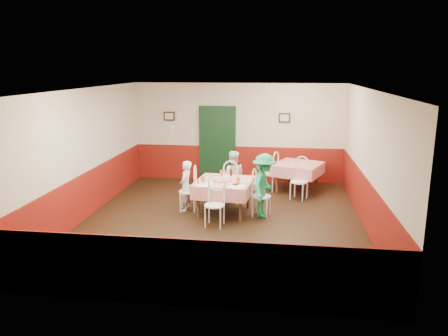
# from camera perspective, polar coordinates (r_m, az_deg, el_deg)

# --- Properties ---
(floor) EXTENTS (7.00, 7.00, 0.00)m
(floor) POSITION_cam_1_polar(r_m,az_deg,el_deg) (9.50, -0.26, -6.88)
(floor) COLOR black
(floor) RESTS_ON ground
(ceiling) EXTENTS (7.00, 7.00, 0.00)m
(ceiling) POSITION_cam_1_polar(r_m,az_deg,el_deg) (8.93, -0.28, 10.24)
(ceiling) COLOR white
(ceiling) RESTS_ON back_wall
(back_wall) EXTENTS (6.00, 0.10, 2.80)m
(back_wall) POSITION_cam_1_polar(r_m,az_deg,el_deg) (12.54, 1.87, 4.64)
(back_wall) COLOR beige
(back_wall) RESTS_ON ground
(front_wall) EXTENTS (6.00, 0.10, 2.80)m
(front_wall) POSITION_cam_1_polar(r_m,az_deg,el_deg) (5.78, -4.94, -5.60)
(front_wall) COLOR beige
(front_wall) RESTS_ON ground
(left_wall) EXTENTS (0.10, 7.00, 2.80)m
(left_wall) POSITION_cam_1_polar(r_m,az_deg,el_deg) (9.96, -17.65, 1.80)
(left_wall) COLOR beige
(left_wall) RESTS_ON ground
(right_wall) EXTENTS (0.10, 7.00, 2.80)m
(right_wall) POSITION_cam_1_polar(r_m,az_deg,el_deg) (9.21, 18.56, 0.85)
(right_wall) COLOR beige
(right_wall) RESTS_ON ground
(wainscot_back) EXTENTS (6.00, 0.03, 1.00)m
(wainscot_back) POSITION_cam_1_polar(r_m,az_deg,el_deg) (12.69, 1.84, 0.61)
(wainscot_back) COLOR maroon
(wainscot_back) RESTS_ON ground
(wainscot_front) EXTENTS (6.00, 0.03, 1.00)m
(wainscot_front) POSITION_cam_1_polar(r_m,az_deg,el_deg) (6.14, -4.74, -13.53)
(wainscot_front) COLOR maroon
(wainscot_front) RESTS_ON ground
(wainscot_left) EXTENTS (0.03, 7.00, 1.00)m
(wainscot_left) POSITION_cam_1_polar(r_m,az_deg,el_deg) (10.16, -17.22, -3.18)
(wainscot_left) COLOR maroon
(wainscot_left) RESTS_ON ground
(wainscot_right) EXTENTS (0.03, 7.00, 1.00)m
(wainscot_right) POSITION_cam_1_polar(r_m,az_deg,el_deg) (9.43, 18.07, -4.49)
(wainscot_right) COLOR maroon
(wainscot_right) RESTS_ON ground
(door) EXTENTS (0.96, 0.06, 2.10)m
(door) POSITION_cam_1_polar(r_m,az_deg,el_deg) (12.62, -0.88, 3.09)
(door) COLOR black
(door) RESTS_ON ground
(picture_left) EXTENTS (0.32, 0.03, 0.26)m
(picture_left) POSITION_cam_1_polar(r_m,az_deg,el_deg) (12.78, -7.16, 6.74)
(picture_left) COLOR black
(picture_left) RESTS_ON back_wall
(picture_right) EXTENTS (0.32, 0.03, 0.26)m
(picture_right) POSITION_cam_1_polar(r_m,az_deg,el_deg) (12.37, 7.91, 6.51)
(picture_right) COLOR black
(picture_right) RESTS_ON back_wall
(thermostat) EXTENTS (0.10, 0.03, 0.10)m
(thermostat) POSITION_cam_1_polar(r_m,az_deg,el_deg) (12.80, -6.68, 5.18)
(thermostat) COLOR white
(thermostat) RESTS_ON back_wall
(main_table) EXTENTS (1.34, 1.34, 0.77)m
(main_table) POSITION_cam_1_polar(r_m,az_deg,el_deg) (9.86, 0.00, -3.82)
(main_table) COLOR red
(main_table) RESTS_ON ground
(second_table) EXTENTS (1.46, 1.46, 0.77)m
(second_table) POSITION_cam_1_polar(r_m,az_deg,el_deg) (11.75, 9.62, -1.22)
(second_table) COLOR red
(second_table) RESTS_ON ground
(chair_left) EXTENTS (0.46, 0.46, 0.90)m
(chair_left) POSITION_cam_1_polar(r_m,az_deg,el_deg) (10.06, -4.72, -3.08)
(chair_left) COLOR white
(chair_left) RESTS_ON ground
(chair_right) EXTENTS (0.49, 0.49, 0.90)m
(chair_right) POSITION_cam_1_polar(r_m,az_deg,el_deg) (9.69, 4.91, -3.72)
(chair_right) COLOR white
(chair_right) RESTS_ON ground
(chair_far) EXTENTS (0.45, 0.45, 0.90)m
(chair_far) POSITION_cam_1_polar(r_m,az_deg,el_deg) (10.63, 1.05, -2.14)
(chair_far) COLOR white
(chair_far) RESTS_ON ground
(chair_near) EXTENTS (0.46, 0.46, 0.90)m
(chair_near) POSITION_cam_1_polar(r_m,az_deg,el_deg) (9.05, -1.24, -4.90)
(chair_near) COLOR white
(chair_near) RESTS_ON ground
(chair_second_a) EXTENTS (0.55, 0.55, 0.90)m
(chair_second_a) POSITION_cam_1_polar(r_m,az_deg,el_deg) (11.72, 5.97, -0.76)
(chair_second_a) COLOR white
(chair_second_a) RESTS_ON ground
(chair_second_b) EXTENTS (0.55, 0.55, 0.90)m
(chair_second_b) POSITION_cam_1_polar(r_m,az_deg,el_deg) (11.00, 9.77, -1.80)
(chair_second_b) COLOR white
(chair_second_b) RESTS_ON ground
(pizza) EXTENTS (0.44, 0.44, 0.03)m
(pizza) POSITION_cam_1_polar(r_m,az_deg,el_deg) (9.73, -0.21, -1.61)
(pizza) COLOR #B74723
(pizza) RESTS_ON main_table
(plate_left) EXTENTS (0.27, 0.27, 0.01)m
(plate_left) POSITION_cam_1_polar(r_m,az_deg,el_deg) (9.87, -2.20, -1.45)
(plate_left) COLOR white
(plate_left) RESTS_ON main_table
(plate_right) EXTENTS (0.27, 0.27, 0.01)m
(plate_right) POSITION_cam_1_polar(r_m,az_deg,el_deg) (9.69, 2.33, -1.72)
(plate_right) COLOR white
(plate_right) RESTS_ON main_table
(plate_far) EXTENTS (0.27, 0.27, 0.01)m
(plate_far) POSITION_cam_1_polar(r_m,az_deg,el_deg) (10.13, 0.58, -1.06)
(plate_far) COLOR white
(plate_far) RESTS_ON main_table
(glass_a) EXTENTS (0.09, 0.09, 0.14)m
(glass_a) POSITION_cam_1_polar(r_m,az_deg,el_deg) (9.57, -2.72, -1.51)
(glass_a) COLOR #BF7219
(glass_a) RESTS_ON main_table
(glass_b) EXTENTS (0.09, 0.09, 0.15)m
(glass_b) POSITION_cam_1_polar(r_m,az_deg,el_deg) (9.44, 1.85, -1.70)
(glass_b) COLOR #BF7219
(glass_b) RESTS_ON main_table
(glass_c) EXTENTS (0.08, 0.08, 0.13)m
(glass_c) POSITION_cam_1_polar(r_m,az_deg,el_deg) (10.17, -0.35, -0.66)
(glass_c) COLOR #BF7219
(glass_c) RESTS_ON main_table
(beer_bottle) EXTENTS (0.06, 0.06, 0.21)m
(beer_bottle) POSITION_cam_1_polar(r_m,az_deg,el_deg) (10.07, 0.92, -0.57)
(beer_bottle) COLOR #381C0A
(beer_bottle) RESTS_ON main_table
(shaker_a) EXTENTS (0.04, 0.04, 0.09)m
(shaker_a) POSITION_cam_1_polar(r_m,az_deg,el_deg) (9.43, -2.94, -1.91)
(shaker_a) COLOR silver
(shaker_a) RESTS_ON main_table
(shaker_b) EXTENTS (0.04, 0.04, 0.09)m
(shaker_b) POSITION_cam_1_polar(r_m,az_deg,el_deg) (9.41, -2.82, -1.95)
(shaker_b) COLOR silver
(shaker_b) RESTS_ON main_table
(shaker_c) EXTENTS (0.04, 0.04, 0.09)m
(shaker_c) POSITION_cam_1_polar(r_m,az_deg,el_deg) (9.51, -3.39, -1.79)
(shaker_c) COLOR #B23319
(shaker_c) RESTS_ON main_table
(menu_left) EXTENTS (0.31, 0.41, 0.00)m
(menu_left) POSITION_cam_1_polar(r_m,az_deg,el_deg) (9.45, -2.58, -2.14)
(menu_left) COLOR white
(menu_left) RESTS_ON main_table
(menu_right) EXTENTS (0.41, 0.47, 0.00)m
(menu_right) POSITION_cam_1_polar(r_m,az_deg,el_deg) (9.30, 1.70, -2.40)
(menu_right) COLOR white
(menu_right) RESTS_ON main_table
(wallet) EXTENTS (0.12, 0.10, 0.02)m
(wallet) POSITION_cam_1_polar(r_m,az_deg,el_deg) (9.40, 1.49, -2.17)
(wallet) COLOR black
(wallet) RESTS_ON main_table
(diner_left) EXTENTS (0.33, 0.45, 1.16)m
(diner_left) POSITION_cam_1_polar(r_m,az_deg,el_deg) (10.04, -5.01, -2.34)
(diner_left) COLOR gray
(diner_left) RESTS_ON ground
(diner_far) EXTENTS (0.66, 0.53, 1.27)m
(diner_far) POSITION_cam_1_polar(r_m,az_deg,el_deg) (10.63, 1.11, -1.10)
(diner_far) COLOR gray
(diner_far) RESTS_ON ground
(diner_right) EXTENTS (0.70, 1.00, 1.41)m
(diner_right) POSITION_cam_1_polar(r_m,az_deg,el_deg) (9.61, 5.24, -2.28)
(diner_right) COLOR gray
(diner_right) RESTS_ON ground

